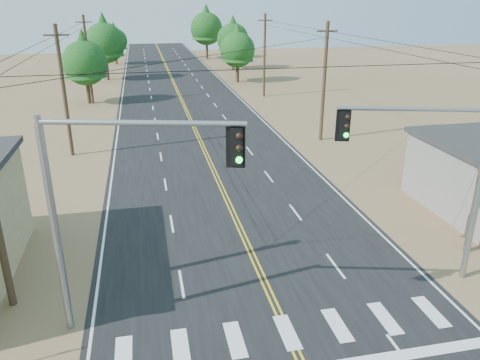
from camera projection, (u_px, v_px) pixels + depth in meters
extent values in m
cube|color=black|center=(206.00, 154.00, 37.61)|extent=(15.00, 200.00, 0.02)
cylinder|color=#4C3826|center=(64.00, 92.00, 35.62)|extent=(0.30, 0.30, 10.00)
cube|color=#4C3826|center=(56.00, 35.00, 34.09)|extent=(1.80, 0.12, 0.12)
cylinder|color=#4C3826|center=(88.00, 60.00, 53.85)|extent=(0.30, 0.30, 10.00)
cube|color=#4C3826|center=(84.00, 22.00, 52.33)|extent=(1.80, 0.12, 0.12)
cylinder|color=#4C3826|center=(324.00, 83.00, 39.63)|extent=(0.30, 0.30, 10.00)
cube|color=#4C3826|center=(327.00, 31.00, 38.10)|extent=(1.80, 0.12, 0.12)
cylinder|color=#4C3826|center=(264.00, 56.00, 57.86)|extent=(0.30, 0.30, 10.00)
cube|color=#4C3826|center=(265.00, 20.00, 56.34)|extent=(1.80, 0.12, 0.12)
cylinder|color=gray|center=(56.00, 235.00, 16.41)|extent=(0.27, 0.27, 7.93)
cylinder|color=gray|center=(38.00, 125.00, 14.97)|extent=(0.20, 0.20, 0.68)
cylinder|color=gray|center=(141.00, 123.00, 14.79)|extent=(6.53, 1.85, 0.18)
cube|color=black|center=(236.00, 146.00, 14.93)|extent=(0.47, 0.43, 1.25)
sphere|color=black|center=(239.00, 136.00, 14.61)|extent=(0.23, 0.23, 0.23)
sphere|color=black|center=(239.00, 148.00, 14.76)|extent=(0.23, 0.23, 0.23)
sphere|color=#0CE533|center=(239.00, 160.00, 14.90)|extent=(0.23, 0.23, 0.23)
cylinder|color=gray|center=(477.00, 201.00, 19.70)|extent=(0.26, 0.26, 7.51)
cylinder|color=gray|center=(415.00, 109.00, 18.51)|extent=(5.93, 1.86, 0.17)
cube|color=black|center=(344.00, 125.00, 18.95)|extent=(0.45, 0.41, 1.18)
sphere|color=black|center=(348.00, 117.00, 18.66)|extent=(0.21, 0.21, 0.21)
sphere|color=black|center=(347.00, 126.00, 18.79)|extent=(0.21, 0.21, 0.21)
sphere|color=#0CE533|center=(346.00, 135.00, 18.93)|extent=(0.21, 0.21, 0.21)
cylinder|color=#3F2D1E|center=(88.00, 90.00, 55.19)|extent=(0.42, 0.42, 3.08)
cone|color=#134212|center=(84.00, 53.00, 53.64)|extent=(4.79, 4.79, 5.47)
sphere|color=#134212|center=(85.00, 63.00, 54.04)|extent=(5.13, 5.13, 5.13)
cylinder|color=#3F2D1E|center=(107.00, 68.00, 71.03)|extent=(0.43, 0.43, 3.56)
cone|color=#134212|center=(104.00, 34.00, 69.23)|extent=(5.54, 5.54, 6.33)
sphere|color=#134212|center=(105.00, 43.00, 69.70)|extent=(5.93, 5.93, 5.93)
cylinder|color=#3F2D1E|center=(116.00, 57.00, 88.07)|extent=(0.41, 0.41, 2.78)
cone|color=#134212|center=(114.00, 35.00, 86.67)|extent=(4.32, 4.32, 4.94)
sphere|color=#134212|center=(115.00, 41.00, 87.03)|extent=(4.63, 4.63, 4.63)
cylinder|color=#3F2D1E|center=(237.00, 72.00, 69.30)|extent=(0.50, 0.50, 3.05)
cone|color=#134212|center=(237.00, 42.00, 67.76)|extent=(4.75, 4.75, 5.43)
sphere|color=#134212|center=(237.00, 50.00, 68.16)|extent=(5.09, 5.09, 5.09)
cylinder|color=#3F2D1E|center=(233.00, 60.00, 81.82)|extent=(0.46, 0.46, 3.29)
cone|color=#134212|center=(233.00, 32.00, 80.16)|extent=(5.12, 5.12, 5.85)
sphere|color=#134212|center=(233.00, 40.00, 80.59)|extent=(5.48, 5.48, 5.48)
cylinder|color=#3F2D1E|center=(207.00, 49.00, 95.84)|extent=(0.47, 0.47, 3.88)
cone|color=#134212|center=(206.00, 21.00, 93.88)|extent=(6.03, 6.03, 6.90)
sphere|color=#134212|center=(206.00, 29.00, 94.39)|extent=(6.46, 6.46, 6.46)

